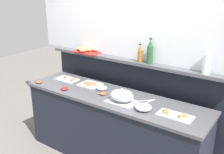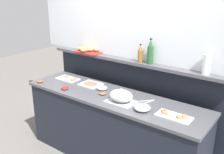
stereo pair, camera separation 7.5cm
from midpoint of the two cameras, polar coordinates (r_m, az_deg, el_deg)
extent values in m
plane|color=slate|center=(4.08, 5.74, -13.24)|extent=(12.00, 12.00, 0.00)
cube|color=black|center=(3.42, 0.65, -11.39)|extent=(2.36, 0.60, 0.88)
cube|color=#4C4C51|center=(3.21, 0.68, -4.34)|extent=(2.40, 0.64, 0.03)
cube|color=black|center=(3.71, 5.26, -5.86)|extent=(2.67, 0.08, 1.23)
cube|color=#4C4C51|center=(3.45, 5.14, 3.45)|extent=(2.67, 0.22, 0.04)
cube|color=silver|center=(3.39, 6.14, 14.93)|extent=(3.27, 0.08, 1.33)
cube|color=silver|center=(2.78, 14.08, -8.31)|extent=(0.36, 0.18, 0.01)
cube|color=#AD7A47|center=(2.77, 16.20, -8.43)|extent=(0.06, 0.07, 0.01)
cube|color=#66994C|center=(2.77, 16.21, -8.29)|extent=(0.06, 0.07, 0.01)
cube|color=#AD7A47|center=(2.76, 16.23, -8.14)|extent=(0.06, 0.07, 0.01)
cube|color=#AD7A47|center=(2.74, 15.15, -8.60)|extent=(0.07, 0.07, 0.01)
cube|color=#66994C|center=(2.74, 15.16, -8.45)|extent=(0.07, 0.07, 0.01)
cube|color=#AD7A47|center=(2.74, 15.18, -8.30)|extent=(0.07, 0.07, 0.01)
cube|color=#AD7A47|center=(2.80, 12.29, -7.80)|extent=(0.06, 0.04, 0.01)
cube|color=#66994C|center=(2.79, 12.30, -7.65)|extent=(0.06, 0.04, 0.01)
cube|color=#AD7A47|center=(2.79, 12.31, -7.50)|extent=(0.06, 0.04, 0.01)
cube|color=#AD7A47|center=(2.83, 12.06, -7.45)|extent=(0.07, 0.07, 0.01)
cube|color=#66994C|center=(2.83, 12.07, -7.31)|extent=(0.07, 0.07, 0.01)
cube|color=#AD7A47|center=(2.82, 12.08, -7.16)|extent=(0.07, 0.07, 0.01)
cube|color=silver|center=(3.81, -9.04, -0.38)|extent=(0.33, 0.19, 0.01)
cube|color=#AD7A47|center=(3.84, -9.28, -0.07)|extent=(0.07, 0.06, 0.01)
cube|color=#D1664C|center=(3.84, -9.29, 0.05)|extent=(0.07, 0.06, 0.01)
cube|color=#AD7A47|center=(3.84, -9.30, 0.16)|extent=(0.07, 0.06, 0.01)
cube|color=#AD7A47|center=(3.74, -7.55, -0.52)|extent=(0.06, 0.07, 0.01)
cube|color=#D1664C|center=(3.74, -7.56, -0.40)|extent=(0.06, 0.07, 0.01)
cube|color=#AD7A47|center=(3.73, -7.56, -0.29)|extent=(0.06, 0.07, 0.01)
cube|color=#AD7A47|center=(3.70, -7.99, -0.77)|extent=(0.07, 0.06, 0.01)
cube|color=#D1664C|center=(3.69, -8.00, -0.65)|extent=(0.07, 0.06, 0.01)
cube|color=#AD7A47|center=(3.69, -8.00, -0.53)|extent=(0.07, 0.06, 0.01)
cube|color=white|center=(3.56, -4.08, -1.58)|extent=(0.28, 0.24, 0.01)
ellipsoid|color=#D1664C|center=(3.56, -4.08, -1.42)|extent=(0.21, 0.16, 0.01)
cube|color=#B7BABF|center=(3.03, 2.69, -5.38)|extent=(0.34, 0.24, 0.01)
ellipsoid|color=silver|center=(3.00, 2.71, -4.09)|extent=(0.28, 0.23, 0.14)
sphere|color=#B7BABF|center=(2.97, 2.74, -2.69)|extent=(0.02, 0.02, 0.02)
ellipsoid|color=silver|center=(3.37, -1.51, -2.40)|extent=(0.13, 0.13, 0.05)
ellipsoid|color=#F28C4C|center=(3.37, -1.51, -2.55)|extent=(0.10, 0.10, 0.03)
ellipsoid|color=silver|center=(2.84, 7.39, -6.62)|extent=(0.18, 0.18, 0.07)
ellipsoid|color=#E5CC66|center=(2.84, 7.38, -6.85)|extent=(0.14, 0.14, 0.04)
ellipsoid|color=brown|center=(3.76, -14.87, -0.90)|extent=(0.09, 0.09, 0.03)
ellipsoid|color=brown|center=(3.23, -1.40, -3.56)|extent=(0.09, 0.09, 0.03)
ellipsoid|color=red|center=(3.43, -9.62, -2.41)|extent=(0.10, 0.10, 0.03)
cylinder|color=#B7BABF|center=(3.05, 8.65, -5.40)|extent=(0.06, 0.18, 0.01)
cylinder|color=#B7BABF|center=(3.08, 8.26, -5.15)|extent=(0.12, 0.14, 0.01)
sphere|color=#B7BABF|center=(3.11, 9.81, -4.97)|extent=(0.01, 0.01, 0.01)
cylinder|color=#23562D|center=(3.26, 8.96, 4.70)|extent=(0.08, 0.08, 0.22)
cone|color=#23562D|center=(3.23, 9.10, 7.28)|extent=(0.06, 0.06, 0.08)
cylinder|color=black|center=(3.22, 9.15, 8.15)|extent=(0.03, 0.03, 0.02)
cylinder|color=#8E5B23|center=(3.31, 6.79, 4.50)|extent=(0.06, 0.06, 0.16)
cone|color=#8E5B23|center=(3.28, 6.87, 6.35)|extent=(0.05, 0.05, 0.06)
cylinder|color=black|center=(3.27, 6.89, 7.02)|extent=(0.02, 0.02, 0.02)
cube|color=#B2231E|center=(3.84, -4.35, 5.50)|extent=(0.40, 0.26, 0.02)
ellipsoid|color=tan|center=(3.83, -5.63, 6.00)|extent=(0.15, 0.08, 0.06)
ellipsoid|color=tan|center=(3.84, -4.47, 6.11)|extent=(0.14, 0.09, 0.06)
ellipsoid|color=tan|center=(3.82, -2.79, 6.08)|extent=(0.14, 0.16, 0.06)
ellipsoid|color=#AD7A47|center=(3.94, -4.32, 6.46)|extent=(0.16, 0.17, 0.06)
ellipsoid|color=#B7844C|center=(3.80, -5.39, 5.96)|extent=(0.10, 0.15, 0.07)
ellipsoid|color=#AD7A47|center=(3.83, -4.97, 5.99)|extent=(0.13, 0.14, 0.06)
ellipsoid|color=#AD7A47|center=(3.91, -6.04, 6.25)|extent=(0.11, 0.15, 0.05)
cylinder|color=silver|center=(3.02, 20.57, 2.59)|extent=(0.09, 0.09, 0.22)
camera|label=1|loc=(0.04, -89.34, 0.23)|focal=42.01mm
camera|label=2|loc=(0.04, 90.66, -0.23)|focal=42.01mm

